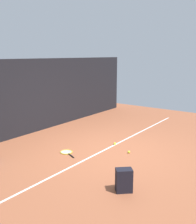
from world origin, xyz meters
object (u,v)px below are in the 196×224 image
object	(u,v)px
tennis_racket	(67,152)
backpack	(124,180)
tennis_ball_by_fence	(115,144)
tennis_ball_near_player	(129,152)

from	to	relation	value
tennis_racket	backpack	xyz separation A→B (m)	(-0.81, -2.17, 0.20)
tennis_racket	tennis_ball_by_fence	xyz separation A→B (m)	(1.25, -0.67, 0.02)
backpack	tennis_ball_near_player	world-z (taller)	backpack
tennis_racket	tennis_ball_near_player	size ratio (longest dim) A/B	9.58
tennis_racket	backpack	size ratio (longest dim) A/B	1.44
backpack	tennis_racket	bearing A→B (deg)	-62.97
tennis_racket	tennis_ball_by_fence	distance (m)	1.42
backpack	tennis_ball_by_fence	bearing A→B (deg)	-96.32
tennis_racket	tennis_ball_by_fence	size ratio (longest dim) A/B	9.58
tennis_ball_near_player	backpack	bearing A→B (deg)	-153.39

